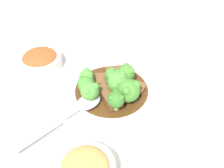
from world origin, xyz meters
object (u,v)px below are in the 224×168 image
(beef_strip_3, at_px, (136,86))
(serving_spoon, at_px, (82,106))
(main_plate, at_px, (112,91))
(side_bowl_kimchi, at_px, (41,60))
(beef_strip_0, at_px, (99,80))
(broccoli_floret_1, at_px, (129,90))
(beef_strip_2, at_px, (115,71))
(broccoli_floret_3, at_px, (127,73))
(broccoli_floret_0, at_px, (87,76))
(broccoli_floret_2, at_px, (118,81))
(broccoli_floret_7, at_px, (114,75))
(sauce_dish, at_px, (178,59))
(broccoli_floret_5, at_px, (87,84))
(beef_strip_1, at_px, (111,99))
(broccoli_floret_4, at_px, (90,91))
(beef_strip_4, at_px, (100,91))
(broccoli_floret_6, at_px, (117,99))

(beef_strip_3, xyz_separation_m, serving_spoon, (-0.06, 0.12, 0.00))
(main_plate, distance_m, side_bowl_kimchi, 0.22)
(beef_strip_0, bearing_deg, serving_spoon, 158.29)
(beef_strip_3, relative_size, broccoli_floret_1, 0.92)
(beef_strip_2, height_order, broccoli_floret_3, broccoli_floret_3)
(beef_strip_0, xyz_separation_m, broccoli_floret_0, (-0.01, 0.03, 0.02))
(broccoli_floret_2, bearing_deg, broccoli_floret_7, 16.83)
(beef_strip_3, relative_size, sauce_dish, 0.73)
(broccoli_floret_5, bearing_deg, broccoli_floret_2, -86.89)
(beef_strip_1, height_order, side_bowl_kimchi, side_bowl_kimchi)
(broccoli_floret_5, relative_size, broccoli_floret_7, 1.12)
(broccoli_floret_1, xyz_separation_m, broccoli_floret_4, (0.00, 0.09, -0.00))
(broccoli_floret_5, xyz_separation_m, broccoli_floret_7, (0.04, -0.06, -0.00))
(beef_strip_4, bearing_deg, broccoli_floret_1, -108.97)
(broccoli_floret_6, bearing_deg, broccoli_floret_1, -46.78)
(serving_spoon, height_order, side_bowl_kimchi, side_bowl_kimchi)
(broccoli_floret_1, distance_m, broccoli_floret_7, 0.07)
(beef_strip_3, relative_size, broccoli_floret_4, 1.08)
(sauce_dish, bearing_deg, broccoli_floret_0, 115.02)
(broccoli_floret_0, relative_size, broccoli_floret_2, 0.77)
(broccoli_floret_2, distance_m, broccoli_floret_5, 0.07)
(broccoli_floret_4, distance_m, broccoli_floret_5, 0.03)
(broccoli_floret_1, height_order, side_bowl_kimchi, broccoli_floret_1)
(broccoli_floret_5, bearing_deg, sauce_dish, -59.37)
(broccoli_floret_6, xyz_separation_m, broccoli_floret_7, (0.09, 0.00, -0.01))
(beef_strip_4, relative_size, broccoli_floret_6, 1.10)
(main_plate, height_order, broccoli_floret_4, broccoli_floret_4)
(broccoli_floret_0, height_order, serving_spoon, broccoli_floret_0)
(beef_strip_3, xyz_separation_m, sauce_dish, (0.13, -0.13, -0.02))
(main_plate, height_order, broccoli_floret_6, broccoli_floret_6)
(beef_strip_3, bearing_deg, broccoli_floret_3, 46.80)
(serving_spoon, relative_size, sauce_dish, 2.42)
(broccoli_floret_1, bearing_deg, broccoli_floret_0, 60.32)
(beef_strip_3, distance_m, broccoli_floret_3, 0.04)
(beef_strip_0, relative_size, serving_spoon, 0.32)
(beef_strip_0, distance_m, side_bowl_kimchi, 0.18)
(side_bowl_kimchi, bearing_deg, beef_strip_3, -113.20)
(main_plate, relative_size, beef_strip_0, 4.96)
(beef_strip_0, xyz_separation_m, beef_strip_4, (-0.04, -0.00, -0.00))
(main_plate, relative_size, broccoli_floret_6, 5.73)
(beef_strip_2, bearing_deg, broccoli_floret_6, -179.52)
(broccoli_floret_5, relative_size, serving_spoon, 0.25)
(beef_strip_2, bearing_deg, beef_strip_4, 153.69)
(beef_strip_4, bearing_deg, broccoli_floret_7, -39.90)
(sauce_dish, bearing_deg, broccoli_floret_6, 138.17)
(beef_strip_1, bearing_deg, broccoli_floret_3, -31.09)
(broccoli_floret_7, bearing_deg, beef_strip_1, 173.45)
(beef_strip_0, bearing_deg, broccoli_floret_4, 164.87)
(beef_strip_3, distance_m, serving_spoon, 0.14)
(broccoli_floret_5, bearing_deg, beef_strip_1, -117.77)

